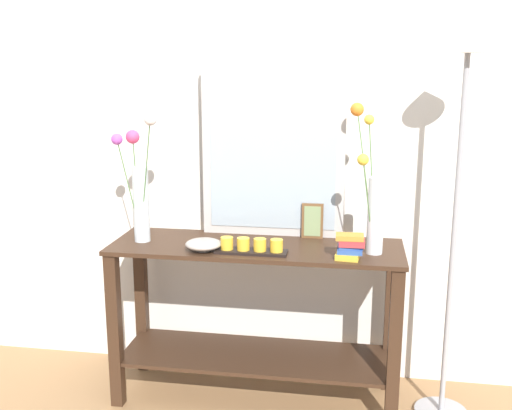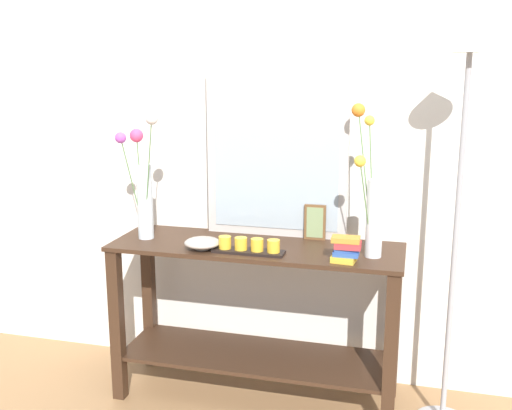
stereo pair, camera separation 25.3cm
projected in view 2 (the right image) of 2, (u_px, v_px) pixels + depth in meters
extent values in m
cube|color=#997047|center=(256.00, 397.00, 2.97)|extent=(7.00, 6.00, 0.02)
cube|color=silver|center=(274.00, 112.00, 2.99)|extent=(6.40, 0.08, 2.70)
cube|color=#382316|center=(256.00, 247.00, 2.80)|extent=(1.34, 0.44, 0.02)
cube|color=#382316|center=(256.00, 356.00, 2.92)|extent=(1.28, 0.40, 0.02)
cube|color=#382316|center=(117.00, 325.00, 2.87)|extent=(0.06, 0.06, 0.75)
cube|color=#382316|center=(390.00, 357.00, 2.55)|extent=(0.06, 0.06, 0.75)
cube|color=#382316|center=(149.00, 298.00, 3.21)|extent=(0.06, 0.06, 0.75)
cube|color=#382316|center=(394.00, 323.00, 2.89)|extent=(0.06, 0.06, 0.75)
cube|color=#B7B2AD|center=(276.00, 149.00, 2.87)|extent=(0.68, 0.03, 0.84)
cube|color=#9EADB7|center=(276.00, 150.00, 2.85)|extent=(0.60, 0.00, 0.76)
cylinder|color=silver|center=(145.00, 202.00, 2.87)|extent=(0.07, 0.07, 0.36)
cylinder|color=#4C753D|center=(148.00, 178.00, 2.79)|extent=(0.10, 0.09, 0.56)
sphere|color=silver|center=(152.00, 118.00, 2.68)|extent=(0.06, 0.06, 0.06)
cylinder|color=#4C753D|center=(133.00, 187.00, 2.83)|extent=(0.07, 0.07, 0.47)
sphere|color=#B24CB7|center=(121.00, 138.00, 2.75)|extent=(0.05, 0.05, 0.05)
cylinder|color=#4C753D|center=(141.00, 186.00, 2.84)|extent=(0.02, 0.01, 0.47)
sphere|color=#EA4275|center=(137.00, 136.00, 2.79)|extent=(0.06, 0.06, 0.06)
cylinder|color=silver|center=(375.00, 218.00, 2.59)|extent=(0.07, 0.07, 0.34)
cylinder|color=#4C753D|center=(366.00, 208.00, 2.55)|extent=(0.06, 0.08, 0.41)
sphere|color=yellow|center=(360.00, 161.00, 2.48)|extent=(0.05, 0.05, 0.05)
cylinder|color=#4C753D|center=(372.00, 187.00, 2.59)|extent=(0.05, 0.08, 0.56)
sphere|color=yellow|center=(370.00, 120.00, 2.57)|extent=(0.04, 0.04, 0.04)
cylinder|color=#4C753D|center=(366.00, 181.00, 2.62)|extent=(0.10, 0.14, 0.60)
sphere|color=orange|center=(358.00, 110.00, 2.62)|extent=(0.06, 0.06, 0.06)
cube|color=black|center=(249.00, 251.00, 2.68)|extent=(0.32, 0.09, 0.01)
cylinder|color=gold|center=(225.00, 242.00, 2.70)|extent=(0.06, 0.06, 0.05)
cylinder|color=gold|center=(241.00, 244.00, 2.68)|extent=(0.06, 0.06, 0.05)
cylinder|color=gold|center=(257.00, 245.00, 2.66)|extent=(0.06, 0.06, 0.05)
cylinder|color=gold|center=(273.00, 246.00, 2.64)|extent=(0.06, 0.06, 0.05)
cube|color=brown|center=(315.00, 222.00, 2.87)|extent=(0.10, 0.01, 0.17)
cube|color=#819663|center=(315.00, 223.00, 2.86)|extent=(0.08, 0.00, 0.15)
cylinder|color=#9E9389|center=(202.00, 248.00, 2.73)|extent=(0.07, 0.07, 0.01)
ellipsoid|color=#9E9389|center=(202.00, 243.00, 2.72)|extent=(0.16, 0.16, 0.04)
cube|color=gold|center=(344.00, 258.00, 2.56)|extent=(0.11, 0.10, 0.03)
cube|color=#2D519E|center=(346.00, 254.00, 2.55)|extent=(0.11, 0.07, 0.02)
cube|color=#2D519E|center=(347.00, 249.00, 2.54)|extent=(0.11, 0.08, 0.01)
cube|color=#C63338|center=(348.00, 245.00, 2.53)|extent=(0.11, 0.07, 0.03)
cube|color=orange|center=(346.00, 239.00, 2.53)|extent=(0.12, 0.08, 0.02)
cylinder|color=#9E9EA3|center=(455.00, 249.00, 2.54)|extent=(0.02, 0.02, 1.60)
cone|color=beige|center=(471.00, 39.00, 2.36)|extent=(0.18, 0.18, 0.10)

